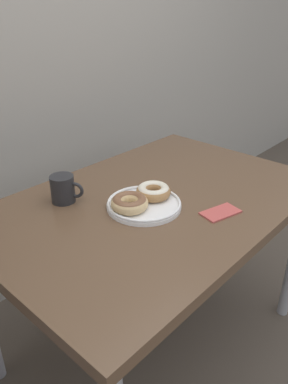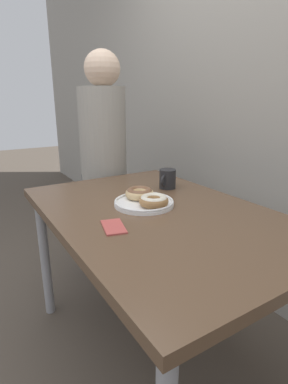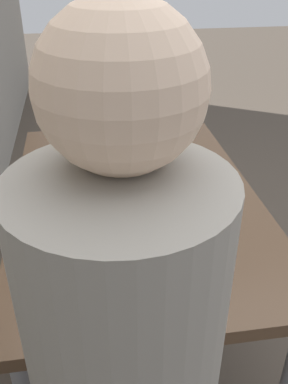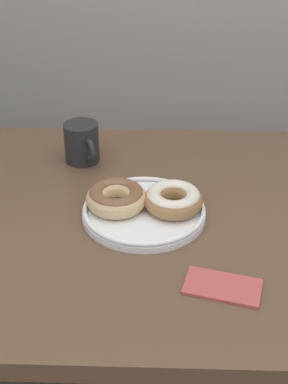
{
  "view_description": "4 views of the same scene",
  "coord_description": "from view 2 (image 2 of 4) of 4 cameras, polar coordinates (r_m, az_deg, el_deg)",
  "views": [
    {
      "loc": [
        -0.92,
        -0.43,
        1.38
      ],
      "look_at": [
        -0.08,
        0.34,
        0.8
      ],
      "focal_mm": 35.0,
      "sensor_mm": 36.0,
      "label": 1
    },
    {
      "loc": [
        0.96,
        -0.31,
        1.18
      ],
      "look_at": [
        -0.08,
        0.34,
        0.8
      ],
      "focal_mm": 28.0,
      "sensor_mm": 36.0,
      "label": 2
    },
    {
      "loc": [
        -1.25,
        0.52,
        1.51
      ],
      "look_at": [
        -0.08,
        0.34,
        0.8
      ],
      "focal_mm": 40.0,
      "sensor_mm": 36.0,
      "label": 3
    },
    {
      "loc": [
        -0.05,
        -0.59,
        1.37
      ],
      "look_at": [
        -0.08,
        0.34,
        0.8
      ],
      "focal_mm": 50.0,
      "sensor_mm": 36.0,
      "label": 4
    }
  ],
  "objects": [
    {
      "name": "coffee_mug",
      "position": [
        1.55,
        4.47,
        2.54
      ],
      "size": [
        0.09,
        0.11,
        0.1
      ],
      "color": "#232326",
      "rests_on": "dining_table"
    },
    {
      "name": "napkin",
      "position": [
        1.09,
        -5.82,
        -6.59
      ],
      "size": [
        0.15,
        0.11,
        0.01
      ],
      "color": "#BC4C47",
      "rests_on": "dining_table"
    },
    {
      "name": "wall_back",
      "position": [
        1.73,
        25.75,
        19.65
      ],
      "size": [
        8.0,
        0.05,
        2.6
      ],
      "color": "#9E998E",
      "rests_on": "ground_plane"
    },
    {
      "name": "dining_table",
      "position": [
        1.28,
        2.56,
        -6.52
      ],
      "size": [
        1.25,
        0.83,
        0.74
      ],
      "color": "brown",
      "rests_on": "ground_plane"
    },
    {
      "name": "person_figure",
      "position": [
        2.0,
        -7.71,
        4.95
      ],
      "size": [
        0.34,
        0.29,
        1.46
      ],
      "color": "#232838",
      "rests_on": "ground_plane"
    },
    {
      "name": "donut_plate",
      "position": [
        1.3,
        0.23,
        -1.32
      ],
      "size": [
        0.3,
        0.26,
        0.06
      ],
      "color": "white",
      "rests_on": "dining_table"
    }
  ]
}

